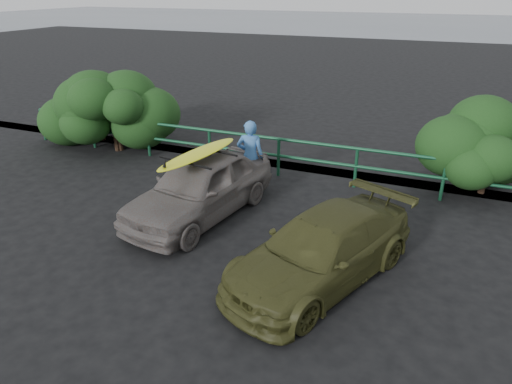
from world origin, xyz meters
The scene contains 10 objects.
ground centered at (0.00, 0.00, 0.00)m, with size 80.00×80.00×0.00m, color black.
ocean centered at (0.00, 60.00, 0.00)m, with size 200.00×200.00×0.00m, color slate.
guardrail centered at (0.00, 5.00, 0.52)m, with size 14.00×0.08×1.04m, color #154A2D, non-canonical shape.
shrub_left centered at (-4.80, 5.40, 1.04)m, with size 3.20×2.40×2.09m, color #1D4318, non-canonical shape.
shrub_right centered at (5.00, 5.50, 1.27)m, with size 3.20×2.40×2.54m, color #1D4318, non-canonical shape.
sedan centered at (0.22, 2.25, 0.67)m, with size 1.57×3.90×1.33m, color #675F5C.
olive_vehicle centered at (3.22, 0.93, 0.56)m, with size 1.58×3.89×1.13m, color #3E401C.
man centered at (0.69, 3.86, 0.87)m, with size 0.64×0.42×1.74m, color #407AC2.
roof_rack centered at (0.22, 2.25, 1.35)m, with size 1.32×0.92×0.04m, color black, non-canonical shape.
surfboard centered at (0.22, 2.25, 1.41)m, with size 0.50×2.42×0.07m, color yellow.
Camera 1 is at (4.67, -5.49, 4.57)m, focal length 32.00 mm.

